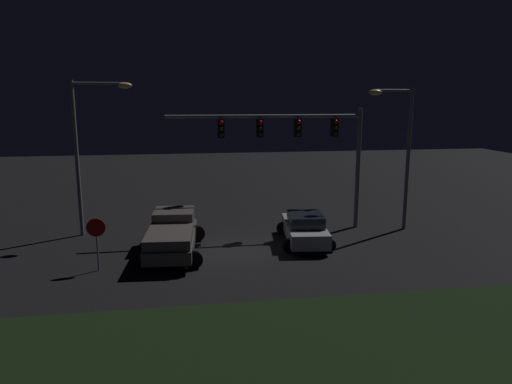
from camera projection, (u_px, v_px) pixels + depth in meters
name	position (u px, v px, depth m)	size (l,w,h in m)	color
ground_plane	(237.00, 249.00, 22.15)	(80.00, 80.00, 0.00)	black
grass_median	(276.00, 352.00, 13.06)	(26.07, 6.50, 0.10)	black
pickup_truck	(172.00, 232.00, 21.35)	(3.13, 5.53, 1.80)	#514C47
car_sedan	(305.00, 228.00, 22.94)	(2.79, 4.57, 1.51)	#B7B7BC
traffic_signal_gantry	(298.00, 137.00, 24.47)	(10.32, 0.56, 6.50)	slate
street_lamp_left	(89.00, 138.00, 23.53)	(3.00, 0.44, 7.88)	slate
street_lamp_right	(400.00, 141.00, 24.56)	(2.45, 0.44, 7.55)	slate
stop_sign	(96.00, 234.00, 19.04)	(0.76, 0.08, 2.23)	slate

